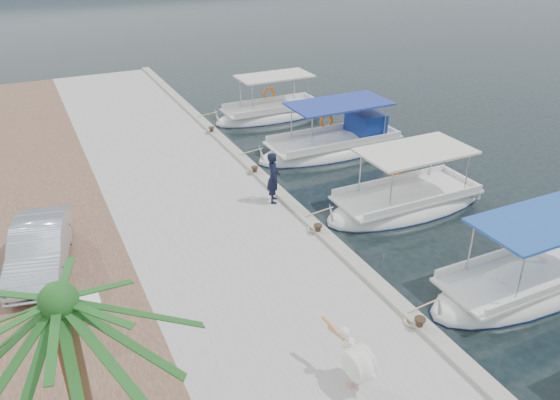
{
  "coord_description": "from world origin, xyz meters",
  "views": [
    {
      "loc": [
        -7.88,
        -11.32,
        9.37
      ],
      "look_at": [
        -1.0,
        2.9,
        1.2
      ],
      "focal_mm": 35.0,
      "sensor_mm": 36.0,
      "label": 1
    }
  ],
  "objects_px": {
    "fisherman": "(273,178)",
    "date_palm": "(59,303)",
    "pelican": "(357,361)",
    "fishing_caique_d": "(335,147)",
    "fishing_caique_e": "(272,115)",
    "fishing_caique_c": "(406,205)",
    "fishing_caique_b": "(525,286)",
    "parked_car": "(39,248)"
  },
  "relations": [
    {
      "from": "fishing_caique_c",
      "to": "parked_car",
      "type": "distance_m",
      "value": 12.25
    },
    {
      "from": "fishing_caique_e",
      "to": "fishing_caique_d",
      "type": "bearing_deg",
      "value": -83.42
    },
    {
      "from": "parked_car",
      "to": "fishing_caique_c",
      "type": "bearing_deg",
      "value": 7.34
    },
    {
      "from": "fishing_caique_d",
      "to": "fishing_caique_e",
      "type": "xyz_separation_m",
      "value": [
        -0.63,
        5.44,
        -0.06
      ]
    },
    {
      "from": "fishing_caique_d",
      "to": "fishing_caique_e",
      "type": "relative_size",
      "value": 1.16
    },
    {
      "from": "fishing_caique_d",
      "to": "fishing_caique_e",
      "type": "height_order",
      "value": "same"
    },
    {
      "from": "pelican",
      "to": "fisherman",
      "type": "bearing_deg",
      "value": 76.4
    },
    {
      "from": "fishing_caique_c",
      "to": "date_palm",
      "type": "relative_size",
      "value": 1.3
    },
    {
      "from": "pelican",
      "to": "parked_car",
      "type": "distance_m",
      "value": 9.42
    },
    {
      "from": "fisherman",
      "to": "date_palm",
      "type": "height_order",
      "value": "date_palm"
    },
    {
      "from": "pelican",
      "to": "date_palm",
      "type": "xyz_separation_m",
      "value": [
        -5.31,
        -0.18,
        3.44
      ]
    },
    {
      "from": "fishing_caique_e",
      "to": "date_palm",
      "type": "relative_size",
      "value": 1.27
    },
    {
      "from": "fishing_caique_b",
      "to": "fishing_caique_c",
      "type": "height_order",
      "value": "same"
    },
    {
      "from": "fishing_caique_d",
      "to": "pelican",
      "type": "height_order",
      "value": "fishing_caique_d"
    },
    {
      "from": "pelican",
      "to": "parked_car",
      "type": "xyz_separation_m",
      "value": [
        -5.63,
        7.56,
        0.01
      ]
    },
    {
      "from": "fishing_caique_b",
      "to": "fisherman",
      "type": "bearing_deg",
      "value": 122.14
    },
    {
      "from": "fishing_caique_d",
      "to": "parked_car",
      "type": "relative_size",
      "value": 1.85
    },
    {
      "from": "fishing_caique_c",
      "to": "fishing_caique_e",
      "type": "height_order",
      "value": "same"
    },
    {
      "from": "date_palm",
      "to": "fishing_caique_d",
      "type": "bearing_deg",
      "value": 45.83
    },
    {
      "from": "fishing_caique_b",
      "to": "fishing_caique_d",
      "type": "distance_m",
      "value": 11.32
    },
    {
      "from": "parked_car",
      "to": "date_palm",
      "type": "bearing_deg",
      "value": -76.47
    },
    {
      "from": "fishing_caique_d",
      "to": "parked_car",
      "type": "height_order",
      "value": "fishing_caique_d"
    },
    {
      "from": "fishing_caique_c",
      "to": "pelican",
      "type": "bearing_deg",
      "value": -134.21
    },
    {
      "from": "fishing_caique_e",
      "to": "fisherman",
      "type": "distance_m",
      "value": 10.65
    },
    {
      "from": "fishing_caique_c",
      "to": "pelican",
      "type": "xyz_separation_m",
      "value": [
        -6.56,
        -6.74,
        1.02
      ]
    },
    {
      "from": "fishing_caique_b",
      "to": "pelican",
      "type": "xyz_separation_m",
      "value": [
        -6.53,
        -1.28,
        1.02
      ]
    },
    {
      "from": "date_palm",
      "to": "parked_car",
      "type": "distance_m",
      "value": 8.47
    },
    {
      "from": "fishing_caique_c",
      "to": "parked_car",
      "type": "bearing_deg",
      "value": 176.15
    },
    {
      "from": "fishing_caique_d",
      "to": "fisherman",
      "type": "bearing_deg",
      "value": -140.59
    },
    {
      "from": "pelican",
      "to": "fisherman",
      "type": "distance_m",
      "value": 8.68
    },
    {
      "from": "fishing_caique_b",
      "to": "fisherman",
      "type": "distance_m",
      "value": 8.54
    },
    {
      "from": "fishing_caique_d",
      "to": "pelican",
      "type": "bearing_deg",
      "value": -119.41
    },
    {
      "from": "fishing_caique_e",
      "to": "pelican",
      "type": "bearing_deg",
      "value": -109.73
    },
    {
      "from": "fishing_caique_b",
      "to": "fishing_caique_d",
      "type": "bearing_deg",
      "value": 87.16
    },
    {
      "from": "fishing_caique_b",
      "to": "fishing_caique_c",
      "type": "distance_m",
      "value": 5.46
    },
    {
      "from": "fishing_caique_b",
      "to": "pelican",
      "type": "distance_m",
      "value": 6.74
    },
    {
      "from": "fishing_caique_e",
      "to": "pelican",
      "type": "relative_size",
      "value": 3.92
    },
    {
      "from": "fisherman",
      "to": "fishing_caique_c",
      "type": "bearing_deg",
      "value": -88.21
    },
    {
      "from": "date_palm",
      "to": "parked_car",
      "type": "bearing_deg",
      "value": 92.34
    },
    {
      "from": "fishing_caique_d",
      "to": "fishing_caique_b",
      "type": "bearing_deg",
      "value": -92.84
    },
    {
      "from": "parked_car",
      "to": "fisherman",
      "type": "bearing_deg",
      "value": 17.68
    },
    {
      "from": "fishing_caique_d",
      "to": "pelican",
      "type": "distance_m",
      "value": 14.48
    }
  ]
}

